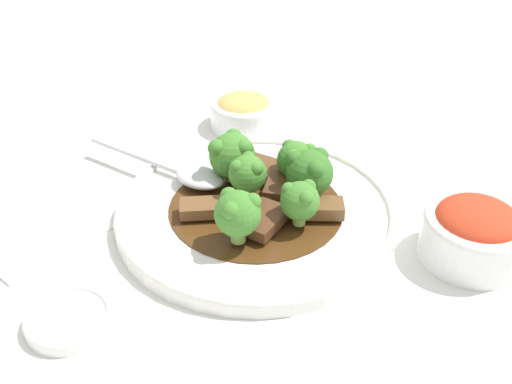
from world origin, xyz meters
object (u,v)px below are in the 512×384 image
(serving_spoon, at_px, (188,174))
(side_bowl_appetizer, at_px, (243,111))
(beef_strip_4, at_px, (261,169))
(beef_strip_2, at_px, (284,187))
(beef_strip_1, at_px, (208,208))
(beef_strip_3, at_px, (263,220))
(side_bowl_kimchi, at_px, (474,232))
(broccoli_floret_1, at_px, (232,154))
(broccoli_floret_2, at_px, (238,213))
(beef_strip_0, at_px, (322,208))
(broccoli_floret_0, at_px, (310,172))
(sauce_dish, at_px, (69,318))
(broccoli_floret_3, at_px, (300,200))
(broccoli_floret_5, at_px, (297,160))
(broccoli_floret_4, at_px, (248,173))
(main_plate, at_px, (256,211))

(serving_spoon, height_order, side_bowl_appetizer, side_bowl_appetizer)
(beef_strip_4, bearing_deg, beef_strip_2, -104.73)
(beef_strip_1, xyz_separation_m, beef_strip_2, (0.08, -0.03, 0.00))
(beef_strip_2, relative_size, serving_spoon, 0.31)
(beef_strip_3, relative_size, side_bowl_kimchi, 0.61)
(broccoli_floret_1, relative_size, serving_spoon, 0.28)
(beef_strip_1, distance_m, broccoli_floret_2, 0.06)
(side_bowl_kimchi, bearing_deg, broccoli_floret_1, 108.26)
(beef_strip_1, relative_size, side_bowl_kimchi, 0.61)
(beef_strip_0, height_order, broccoli_floret_1, broccoli_floret_1)
(side_bowl_kimchi, bearing_deg, broccoli_floret_0, 107.33)
(beef_strip_2, distance_m, sauce_dish, 0.26)
(beef_strip_3, bearing_deg, beef_strip_2, 22.61)
(beef_strip_0, relative_size, side_bowl_kimchi, 0.51)
(beef_strip_2, distance_m, broccoli_floret_2, 0.10)
(beef_strip_0, height_order, beef_strip_1, beef_strip_0)
(beef_strip_0, height_order, beef_strip_3, beef_strip_0)
(serving_spoon, bearing_deg, beef_strip_4, -38.45)
(beef_strip_1, height_order, serving_spoon, serving_spoon)
(beef_strip_2, relative_size, beef_strip_4, 0.89)
(broccoli_floret_3, bearing_deg, serving_spoon, 98.41)
(broccoli_floret_1, bearing_deg, beef_strip_1, -155.75)
(broccoli_floret_5, xyz_separation_m, side_bowl_appetizer, (0.08, 0.16, -0.02))
(beef_strip_3, distance_m, broccoli_floret_3, 0.04)
(beef_strip_0, height_order, broccoli_floret_3, broccoli_floret_3)
(serving_spoon, bearing_deg, broccoli_floret_4, -77.98)
(broccoli_floret_2, bearing_deg, broccoli_floret_3, -21.65)
(main_plate, xyz_separation_m, beef_strip_0, (0.03, -0.06, 0.02))
(beef_strip_0, xyz_separation_m, beef_strip_4, (0.01, 0.10, -0.00))
(beef_strip_3, bearing_deg, beef_strip_0, -28.63)
(beef_strip_3, distance_m, broccoli_floret_2, 0.04)
(broccoli_floret_4, relative_size, side_bowl_kimchi, 0.53)
(beef_strip_3, xyz_separation_m, side_bowl_appetizer, (0.16, 0.19, -0.00))
(beef_strip_1, height_order, beef_strip_3, same)
(broccoli_floret_4, height_order, side_bowl_appetizer, broccoli_floret_4)
(beef_strip_1, bearing_deg, serving_spoon, 65.79)
(broccoli_floret_5, bearing_deg, broccoli_floret_3, -137.46)
(beef_strip_0, height_order, beef_strip_4, beef_strip_0)
(beef_strip_2, xyz_separation_m, broccoli_floret_1, (-0.02, 0.06, 0.03))
(broccoli_floret_3, distance_m, serving_spoon, 0.15)
(serving_spoon, height_order, side_bowl_kimchi, side_bowl_kimchi)
(broccoli_floret_2, height_order, side_bowl_kimchi, broccoli_floret_2)
(side_bowl_kimchi, relative_size, sauce_dish, 1.34)
(side_bowl_kimchi, height_order, side_bowl_appetizer, side_bowl_kimchi)
(broccoli_floret_5, relative_size, side_bowl_kimchi, 0.47)
(beef_strip_3, bearing_deg, broccoli_floret_2, 179.98)
(broccoli_floret_0, height_order, broccoli_floret_5, broccoli_floret_0)
(beef_strip_3, height_order, broccoli_floret_5, broccoli_floret_5)
(serving_spoon, bearing_deg, side_bowl_appetizer, 24.04)
(beef_strip_4, relative_size, broccoli_floret_4, 1.29)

